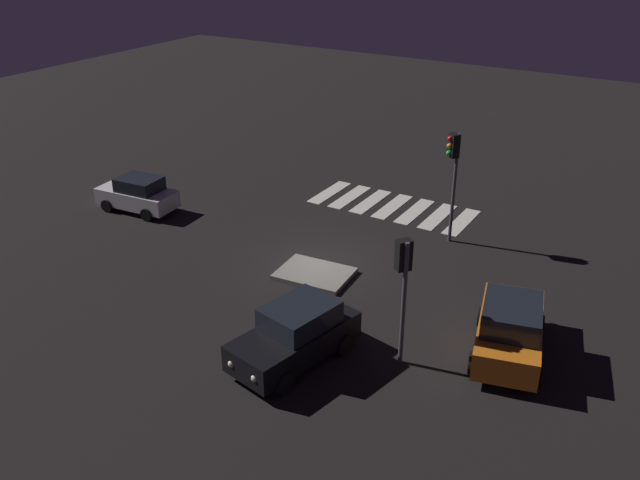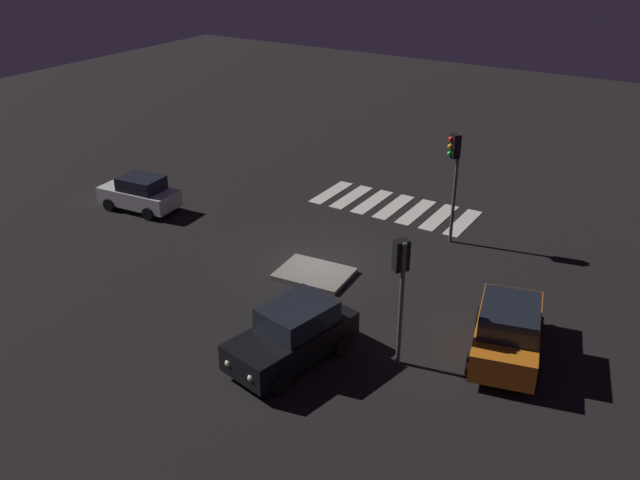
{
  "view_description": "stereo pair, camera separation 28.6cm",
  "coord_description": "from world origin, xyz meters",
  "views": [
    {
      "loc": [
        -12.38,
        20.48,
        12.66
      ],
      "look_at": [
        0.0,
        0.0,
        1.0
      ],
      "focal_mm": 38.13,
      "sensor_mm": 36.0,
      "label": 1
    },
    {
      "loc": [
        -12.62,
        20.33,
        12.66
      ],
      "look_at": [
        0.0,
        0.0,
        1.0
      ],
      "focal_mm": 38.13,
      "sensor_mm": 36.0,
      "label": 2
    }
  ],
  "objects": [
    {
      "name": "traffic_island",
      "position": [
        -0.39,
        1.05,
        0.09
      ],
      "size": [
        2.91,
        2.28,
        0.18
      ],
      "color": "gray",
      "rests_on": "ground"
    },
    {
      "name": "car_white",
      "position": [
        9.94,
        -0.12,
        0.81
      ],
      "size": [
        3.88,
        2.02,
        1.64
      ],
      "rotation": [
        0.0,
        0.0,
        0.08
      ],
      "color": "silver",
      "rests_on": "ground"
    },
    {
      "name": "traffic_light_south",
      "position": [
        -3.58,
        -4.43,
        3.57
      ],
      "size": [
        0.54,
        0.53,
        4.72
      ],
      "rotation": [
        0.0,
        0.0,
        0.89
      ],
      "color": "#47474C",
      "rests_on": "ground"
    },
    {
      "name": "crosswalk_near",
      "position": [
        0.0,
        -6.62,
        0.01
      ],
      "size": [
        7.6,
        3.2,
        0.02
      ],
      "color": "silver",
      "rests_on": "ground"
    },
    {
      "name": "car_orange",
      "position": [
        -8.25,
        2.25,
        0.96
      ],
      "size": [
        2.88,
        4.74,
        1.95
      ],
      "rotation": [
        0.0,
        0.0,
        -1.33
      ],
      "color": "orange",
      "rests_on": "ground"
    },
    {
      "name": "traffic_light_west",
      "position": [
        -5.44,
        4.28,
        3.14
      ],
      "size": [
        0.53,
        0.54,
        4.13
      ],
      "rotation": [
        0.0,
        0.0,
        -0.67
      ],
      "color": "#47474C",
      "rests_on": "ground"
    },
    {
      "name": "car_black",
      "position": [
        -2.71,
        5.93,
        0.92
      ],
      "size": [
        2.67,
        4.54,
        1.88
      ],
      "rotation": [
        0.0,
        0.0,
        1.37
      ],
      "color": "black",
      "rests_on": "ground"
    },
    {
      "name": "ground_plane",
      "position": [
        0.0,
        0.0,
        0.0
      ],
      "size": [
        80.0,
        80.0,
        0.0
      ],
      "primitive_type": "plane",
      "color": "black"
    }
  ]
}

